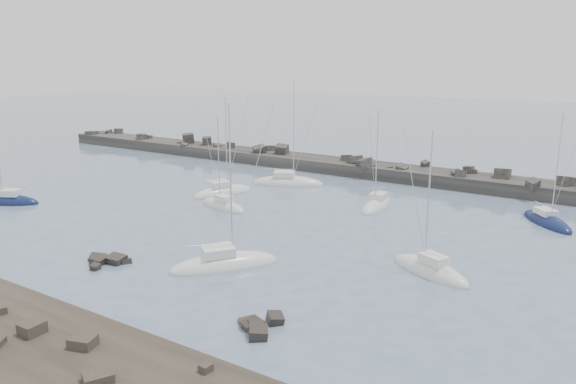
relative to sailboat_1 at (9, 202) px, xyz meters
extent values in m
plane|color=slate|center=(30.74, 1.39, -0.16)|extent=(400.00, 400.00, 0.00)
cube|color=#2A231D|center=(41.52, -20.10, 0.46)|extent=(1.89, 2.01, 0.53)
cube|color=#2A231D|center=(45.87, -16.10, 0.41)|extent=(0.68, 0.73, 0.44)
cube|color=#2A231D|center=(33.46, -18.78, 0.58)|extent=(1.31, 1.44, 0.78)
cube|color=#2A231D|center=(37.64, -18.09, 0.52)|extent=(1.83, 1.63, 0.66)
cube|color=black|center=(27.99, -6.09, -0.03)|extent=(1.24, 1.20, 0.69)
cube|color=black|center=(27.20, -6.57, -0.13)|extent=(1.85, 1.70, 1.42)
cube|color=black|center=(24.98, -6.82, -0.25)|extent=(2.02, 1.96, 1.09)
cube|color=black|center=(26.19, -7.66, 0.00)|extent=(1.45, 1.32, 1.21)
cube|color=black|center=(27.05, -8.69, 0.03)|extent=(0.91, 0.86, 0.88)
cube|color=black|center=(26.13, -7.00, 0.10)|extent=(1.14, 1.09, 0.84)
cube|color=black|center=(45.68, -10.77, -0.06)|extent=(1.93, 1.80, 1.49)
cube|color=black|center=(45.48, -8.45, 0.09)|extent=(1.66, 1.51, 1.13)
cube|color=black|center=(44.90, -9.87, 0.14)|extent=(1.27, 1.15, 0.78)
cube|color=black|center=(44.70, -10.03, -0.08)|extent=(1.65, 1.70, 1.39)
cube|color=black|center=(44.05, -9.54, -0.19)|extent=(1.91, 1.82, 1.11)
cube|color=#2B2926|center=(23.24, 39.39, 0.04)|extent=(115.00, 6.00, 3.20)
cube|color=#2B2926|center=(-17.22, 37.62, 1.62)|extent=(1.93, 1.70, 1.65)
cube|color=#2B2926|center=(30.67, 37.28, 2.04)|extent=(3.10, 2.86, 2.10)
cube|color=#2B2926|center=(28.25, 38.87, 2.09)|extent=(2.77, 2.77, 1.60)
cube|color=#2B2926|center=(0.45, 39.69, 1.55)|extent=(1.97, 1.90, 1.37)
cube|color=#2B2926|center=(10.75, 38.31, 1.90)|extent=(2.59, 2.98, 2.41)
cube|color=#2B2926|center=(3.71, 39.41, 2.06)|extent=(1.50, 1.52, 1.37)
cube|color=#2B2926|center=(-7.72, 38.66, 1.33)|extent=(1.13, 0.95, 1.17)
cube|color=#2B2926|center=(49.71, 40.09, 1.85)|extent=(2.22, 2.89, 2.40)
cube|color=#2B2926|center=(-31.54, 37.66, 1.59)|extent=(2.34, 1.89, 1.62)
cube|color=#2B2926|center=(30.27, 40.43, 1.51)|extent=(1.85, 1.63, 1.29)
cube|color=#2B2926|center=(26.17, 40.27, 1.88)|extent=(2.42, 2.52, 1.44)
cube|color=#2B2926|center=(13.73, 39.14, 1.30)|extent=(1.62, 1.39, 1.36)
cube|color=#2B2926|center=(54.10, 36.84, 1.81)|extent=(1.83, 2.17, 1.97)
cube|color=#2B2926|center=(14.57, 39.41, 2.30)|extent=(2.39, 2.28, 2.08)
cube|color=#2B2926|center=(57.53, 39.54, 1.93)|extent=(2.31, 2.60, 2.14)
cube|color=#2B2926|center=(-27.97, 41.62, 2.01)|extent=(2.02, 1.90, 1.58)
cube|color=#2B2926|center=(-5.04, 36.95, 1.64)|extent=(1.60, 1.54, 1.21)
cube|color=#2B2926|center=(44.02, 38.22, 1.86)|extent=(1.69, 1.88, 1.33)
cube|color=#2B2926|center=(36.05, 38.47, 1.58)|extent=(1.83, 2.05, 1.72)
cube|color=#2B2926|center=(34.07, 38.45, 1.34)|extent=(1.79, 1.80, 1.10)
cube|color=#2B2926|center=(44.76, 37.64, 1.93)|extent=(1.63, 1.55, 1.55)
cube|color=#2B2926|center=(45.04, 40.63, 1.93)|extent=(1.54, 1.27, 1.46)
cube|color=#2B2926|center=(38.35, 41.78, 1.98)|extent=(1.36, 1.54, 1.36)
cube|color=#2B2926|center=(31.41, 38.15, 1.68)|extent=(1.88, 1.86, 1.43)
cube|color=#2B2926|center=(9.41, 40.10, 1.56)|extent=(1.76, 1.81, 1.38)
cube|color=#2B2926|center=(-17.15, 39.96, 1.74)|extent=(1.24, 1.32, 1.25)
cube|color=#2B2926|center=(11.01, 41.06, 1.76)|extent=(2.23, 2.30, 1.74)
cube|color=#2B2926|center=(49.57, 41.43, 1.78)|extent=(1.81, 1.51, 1.73)
cube|color=#2B2926|center=(-30.46, 39.42, 1.54)|extent=(1.84, 1.78, 1.35)
cube|color=#2B2926|center=(-6.34, 39.48, 2.41)|extent=(2.57, 2.78, 2.36)
cube|color=#2B2926|center=(-17.50, 38.32, 1.89)|extent=(1.74, 1.48, 1.67)
cube|color=#2B2926|center=(45.30, 40.80, 1.71)|extent=(1.99, 2.05, 1.23)
cube|color=#2B2926|center=(14.66, 39.30, 2.11)|extent=(1.92, 1.91, 1.42)
cube|color=#2B2926|center=(-30.16, 40.86, 1.57)|extent=(1.80, 1.68, 1.82)
cube|color=#2B2926|center=(-2.32, 40.04, 2.28)|extent=(2.37, 2.50, 1.77)
ellipsoid|color=#0F193F|center=(-0.02, -0.01, -0.11)|extent=(8.02, 5.66, 2.22)
cube|color=silver|center=(0.33, 0.17, 1.22)|extent=(2.65, 2.38, 0.78)
cylinder|color=silver|center=(0.81, 0.41, 1.94)|extent=(2.82, 1.50, 0.11)
ellipsoid|color=silver|center=(19.30, 18.06, -0.11)|extent=(5.59, 8.98, 2.28)
cube|color=silver|center=(19.15, 17.66, 1.24)|extent=(2.48, 2.87, 0.76)
cylinder|color=silver|center=(19.55, 18.70, 6.67)|extent=(0.13, 0.13, 11.61)
cylinder|color=silver|center=(18.93, 17.10, 1.94)|extent=(1.34, 3.25, 0.11)
ellipsoid|color=silver|center=(23.45, 27.43, -0.11)|extent=(10.51, 7.21, 2.47)
cube|color=silver|center=(22.99, 27.22, 1.32)|extent=(3.45, 3.07, 0.76)
cylinder|color=silver|center=(24.18, 27.78, 7.79)|extent=(0.13, 0.13, 13.70)
cylinder|color=silver|center=(22.35, 26.91, 2.03)|extent=(3.71, 1.85, 0.11)
ellipsoid|color=silver|center=(23.60, 12.79, -0.11)|extent=(7.78, 3.86, 2.04)
cube|color=silver|center=(23.96, 12.71, 1.11)|extent=(2.36, 1.92, 0.69)
cylinder|color=silver|center=(23.02, 12.91, 5.79)|extent=(0.12, 0.12, 10.06)
cylinder|color=silver|center=(24.47, 12.59, 1.75)|extent=(2.93, 0.74, 0.10)
ellipsoid|color=silver|center=(39.03, 23.01, -0.11)|extent=(3.11, 8.11, 2.17)
cube|color=silver|center=(39.00, 23.40, 1.19)|extent=(1.78, 2.35, 0.74)
cylinder|color=silver|center=(39.08, 22.38, 6.17)|extent=(0.13, 0.13, 10.71)
cylinder|color=silver|center=(38.95, 23.96, 1.87)|extent=(0.37, 3.17, 0.11)
ellipsoid|color=silver|center=(35.92, -2.20, -0.11)|extent=(8.18, 9.54, 2.46)
cube|color=silver|center=(35.63, -2.58, 1.33)|extent=(3.18, 3.34, 0.78)
cylinder|color=silver|center=(36.38, -1.58, 7.47)|extent=(0.13, 0.13, 13.06)
cylinder|color=silver|center=(35.23, -3.13, 2.06)|extent=(2.40, 3.17, 0.11)
ellipsoid|color=#0F193F|center=(57.43, 26.85, -0.11)|extent=(7.30, 7.93, 2.05)
cube|color=silver|center=(57.16, 27.17, 1.09)|extent=(2.76, 2.84, 0.64)
cylinder|color=silver|center=(57.86, 26.35, 6.33)|extent=(0.11, 0.11, 11.13)
cylinder|color=silver|center=(56.79, 27.61, 1.68)|extent=(2.21, 2.57, 0.09)
ellipsoid|color=silver|center=(51.45, 6.07, -0.11)|extent=(8.44, 5.58, 2.26)
cube|color=silver|center=(51.83, 5.91, 1.24)|extent=(2.74, 2.41, 0.78)
cylinder|color=silver|center=(50.86, 6.33, 6.33)|extent=(0.13, 0.13, 10.96)
cylinder|color=silver|center=(52.35, 5.68, 1.96)|extent=(3.01, 1.41, 0.11)
camera|label=1|loc=(65.33, -37.67, 17.83)|focal=35.00mm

